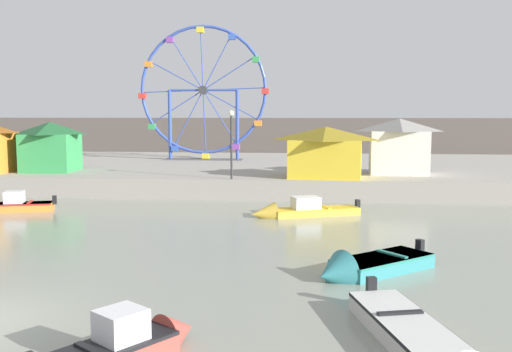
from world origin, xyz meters
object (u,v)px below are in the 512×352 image
Objects in this scene: motorboat_mustard_yellow at (297,211)px; promenade_lamp_near at (231,134)px; motorboat_pale_grey at (433,352)px; motorboat_faded_red at (127,345)px; motorboat_teal_painted at (364,267)px; carnival_booth_white_ticket at (399,145)px; motorboat_orange_hull at (10,205)px; ferris_wheel_blue_frame at (203,93)px; carnival_booth_green_kiosk at (51,146)px; carnival_booth_yellow_awning at (326,151)px.

promenade_lamp_near is at bearing -71.80° from motorboat_mustard_yellow.
motorboat_faded_red is (-6.15, -0.50, 0.11)m from motorboat_pale_grey.
carnival_booth_white_ticket is at bearing -141.74° from motorboat_teal_painted.
motorboat_mustard_yellow is at bearing 164.56° from motorboat_orange_hull.
ferris_wheel_blue_frame reaches higher than motorboat_teal_painted.
motorboat_mustard_yellow is 17.15m from motorboat_faded_red.
motorboat_orange_hull is (-14.71, -0.14, 0.04)m from motorboat_mustard_yellow.
motorboat_pale_grey is 1.59× the size of carnival_booth_green_kiosk.
carnival_booth_green_kiosk is at bearing -129.63° from ferris_wheel_blue_frame.
carnival_booth_white_ticket is (22.39, 0.42, 0.12)m from carnival_booth_green_kiosk.
motorboat_mustard_yellow is (-3.22, 16.40, 0.02)m from motorboat_pale_grey.
carnival_booth_green_kiosk is at bearing -156.38° from motorboat_pale_grey.
motorboat_pale_grey is 6.17m from motorboat_faded_red.
carnival_booth_green_kiosk is 0.79× the size of carnival_booth_yellow_awning.
motorboat_teal_painted is 0.86× the size of carnival_booth_yellow_awning.
motorboat_faded_red is 0.93× the size of carnival_booth_green_kiosk.
ferris_wheel_blue_frame is 13.41m from carnival_booth_green_kiosk.
carnival_booth_green_kiosk is 0.97× the size of promenade_lamp_near.
promenade_lamp_near reaches higher than motorboat_orange_hull.
carnival_booth_green_kiosk is (-1.67, 8.26, 2.59)m from motorboat_orange_hull.
ferris_wheel_blue_frame is at bearing -110.09° from motorboat_teal_painted.
carnival_booth_green_kiosk is at bearing -84.72° from motorboat_teal_painted.
promenade_lamp_near is at bearing -157.80° from carnival_booth_white_ticket.
motorboat_teal_painted is 30.65m from ferris_wheel_blue_frame.
motorboat_mustard_yellow is 1.37× the size of motorboat_orange_hull.
ferris_wheel_blue_frame reaches higher than motorboat_mustard_yellow.
carnival_booth_white_ticket is at bearing -146.30° from motorboat_mustard_yellow.
carnival_booth_yellow_awning is (4.38, 23.17, 2.43)m from motorboat_faded_red.
carnival_booth_white_ticket is at bearing -173.28° from motorboat_orange_hull.
motorboat_teal_painted is 1.07× the size of carnival_booth_white_ticket.
motorboat_pale_grey is 16.71m from motorboat_mustard_yellow.
promenade_lamp_near is at bearing -107.59° from motorboat_teal_painted.
motorboat_orange_hull is at bearing -70.73° from motorboat_teal_painted.
carnival_booth_yellow_awning is at bearing -11.07° from carnival_booth_green_kiosk.
carnival_booth_green_kiosk is at bearing 64.36° from motorboat_faded_red.
carnival_booth_yellow_awning is (17.83, -1.84, -0.11)m from carnival_booth_green_kiosk.
motorboat_orange_hull is 17.56m from carnival_booth_yellow_awning.
motorboat_pale_grey is at bearing -94.59° from carnival_booth_white_ticket.
promenade_lamp_near is (-1.02, 21.72, 3.44)m from motorboat_faded_red.
carnival_booth_green_kiosk is at bearing -47.48° from motorboat_mustard_yellow.
carnival_booth_white_ticket is (4.56, 2.25, 0.23)m from carnival_booth_yellow_awning.
ferris_wheel_blue_frame is at bearing 134.40° from carnival_booth_yellow_awning.
carnival_booth_white_ticket is at bearing 158.59° from motorboat_pale_grey.
motorboat_mustard_yellow is 14.71m from motorboat_orange_hull.
motorboat_teal_painted is 8.68m from motorboat_faded_red.
motorboat_faded_red is at bearing -95.56° from carnival_booth_yellow_awning.
ferris_wheel_blue_frame is at bearing 147.94° from carnival_booth_white_ticket.
motorboat_teal_painted is 26.23m from carnival_booth_green_kiosk.
ferris_wheel_blue_frame is (-11.38, 34.43, 6.38)m from motorboat_pale_grey.
ferris_wheel_blue_frame is 2.72× the size of promenade_lamp_near.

